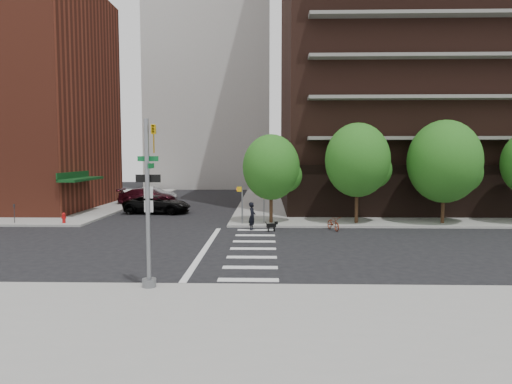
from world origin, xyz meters
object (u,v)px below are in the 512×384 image
Objects in this scene: parked_car_black at (157,204)px; dog_walker at (252,216)px; parked_car_silver at (153,195)px; scooter at (333,223)px; fire_hydrant at (64,217)px; parked_car_maroon at (147,197)px; traffic_signal at (149,217)px.

parked_car_black is 11.77m from dog_walker.
parked_car_silver is 2.82× the size of scooter.
fire_hydrant is 18.62m from scooter.
parked_car_silver is 20.78m from dog_walker.
parked_car_black is at bearing -163.54° from parked_car_silver.
dog_walker is at bearing 164.53° from scooter.
parked_car_silver reaches higher than fire_hydrant.
fire_hydrant is 0.13× the size of parked_car_black.
dog_walker is at bearing -147.98° from parked_car_silver.
dog_walker reaches higher than parked_car_maroon.
parked_car_silver is at bearing 103.94° from traffic_signal.
parked_car_silver is (2.30, 15.86, 0.24)m from fire_hydrant.
scooter is at bearing -5.27° from fire_hydrant.
parked_car_silver is (-7.73, 31.15, -1.91)m from traffic_signal.
scooter is (16.12, -14.86, -0.37)m from parked_car_maroon.
traffic_signal is 8.20× the size of fire_hydrant.
parked_car_silver reaches higher than parked_car_black.
traffic_signal reaches higher than parked_car_maroon.
traffic_signal is at bearing -56.74° from fire_hydrant.
traffic_signal reaches higher than dog_walker.
scooter is at bearing -116.11° from parked_car_black.
traffic_signal is 1.09× the size of parked_car_black.
scooter is at bearing 57.93° from traffic_signal.
parked_car_maroon is 1.17× the size of parked_car_silver.
dog_walker is at bearing -7.74° from fire_hydrant.
parked_car_maroon is 21.93m from scooter.
dog_walker is (10.95, -17.66, 0.12)m from parked_car_silver.
fire_hydrant is at bearing 158.29° from scooter.
parked_car_maroon is (-2.58, 6.56, 0.06)m from parked_car_black.
dog_walker is (10.83, -14.95, 0.09)m from parked_car_maroon.
parked_car_silver is (-0.12, 2.71, -0.03)m from parked_car_maroon.
traffic_signal is 29.50m from parked_car_maroon.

